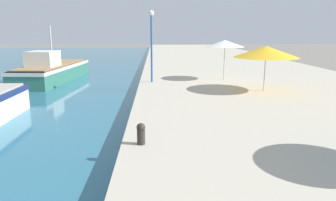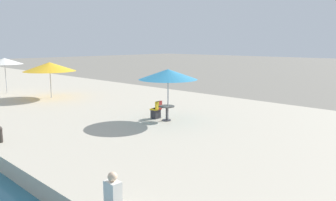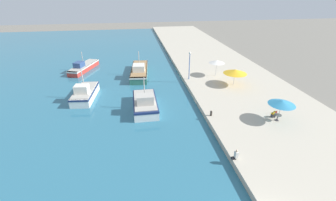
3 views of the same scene
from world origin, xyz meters
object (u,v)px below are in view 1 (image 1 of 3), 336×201
Objects in this scene: cafe_umbrella_white at (266,52)px; mooring_bollard at (141,133)px; cafe_umbrella_striped at (225,43)px; fishing_boat_far at (52,70)px; lamppost at (151,34)px.

cafe_umbrella_white reaches higher than mooring_bollard.
cafe_umbrella_striped reaches higher than cafe_umbrella_white.
mooring_bollard is (-6.51, -8.54, -1.83)m from cafe_umbrella_white.
fishing_boat_far is 16.54m from cafe_umbrella_white.
cafe_umbrella_striped is 0.59× the size of lamppost.
fishing_boat_far is at bearing 150.04° from cafe_umbrella_white.
cafe_umbrella_striped is 4.11× the size of mooring_bollard.
lamppost is (-6.31, 3.43, 0.91)m from cafe_umbrella_white.
cafe_umbrella_white is 7.23m from lamppost.
lamppost is at bearing -25.97° from fishing_boat_far.
lamppost is at bearing 151.49° from cafe_umbrella_white.
fishing_boat_far reaches higher than cafe_umbrella_striped.
cafe_umbrella_striped is (-1.36, 4.37, 0.27)m from cafe_umbrella_white.
cafe_umbrella_striped is 14.06m from mooring_bollard.
lamppost is (7.92, -4.78, 2.85)m from fishing_boat_far.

